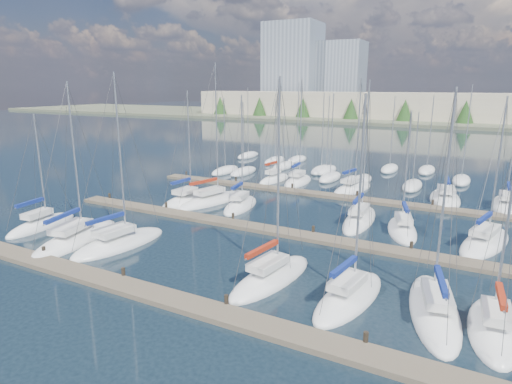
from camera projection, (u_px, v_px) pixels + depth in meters
The scene contains 24 objects.
ground at pixel (379, 158), 75.31m from camera, with size 400.00×400.00×0.00m, color #192833.
dock_near at pixel (162, 297), 25.65m from camera, with size 44.00×1.93×1.10m.
dock_mid at pixel (267, 229), 37.63m from camera, with size 44.00×1.93×1.10m.
dock_far at pixel (321, 195), 49.61m from camera, with size 44.00×1.93×1.10m.
sailboat_q at pixel (445, 199), 47.71m from camera, with size 4.34×9.30×12.86m.
sailboat_g at pixel (493, 329), 22.19m from camera, with size 2.97×7.26×12.11m.
sailboat_b at pixel (76, 239), 35.35m from camera, with size 5.23×10.45×13.56m.
sailboat_h at pixel (188, 200), 47.03m from camera, with size 3.36×7.68×12.73m.
sailboat_l at pixel (402, 230), 37.42m from camera, with size 4.20×7.57×11.19m.
sailboat_a at pixel (42, 225), 38.76m from camera, with size 3.12×7.59×10.84m.
sailboat_e at pixel (349, 297), 25.57m from camera, with size 3.65×8.28×12.82m.
sailboat_n at pixel (274, 179), 57.30m from camera, with size 2.76×6.83×12.29m.
sailboat_p at pixel (352, 189), 52.29m from camera, with size 4.24×8.67×14.04m.
sailboat_j at pixel (240, 206), 44.98m from camera, with size 3.70×7.52×12.31m.
sailboat_r at pixel (506, 205), 45.02m from camera, with size 2.64×9.00×14.59m.
sailboat_k at pixel (359, 220), 40.26m from camera, with size 2.89×9.17×13.72m.
sailboat_m at pixel (485, 242), 34.45m from camera, with size 4.95×9.38×12.45m.
sailboat_c at pixel (119, 243), 34.34m from camera, with size 4.27×8.93×14.22m.
sailboat_o at pixel (298, 181), 56.24m from camera, with size 3.27×7.66×14.07m.
sailboat_d at pixel (271, 277), 28.19m from camera, with size 3.79×8.72×13.78m.
sailboat_f at pixel (434, 310), 24.11m from camera, with size 4.52×9.61×13.18m.
sailboat_i at pixel (213, 200), 46.97m from camera, with size 5.00×10.03×15.53m.
distant_boats at pixel (325, 170), 63.33m from camera, with size 36.93×20.75×13.30m.
shoreline at pixel (398, 99), 156.39m from camera, with size 400.00×60.00×38.00m.
Camera 1 is at (15.97, -15.93, 12.51)m, focal length 30.00 mm.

